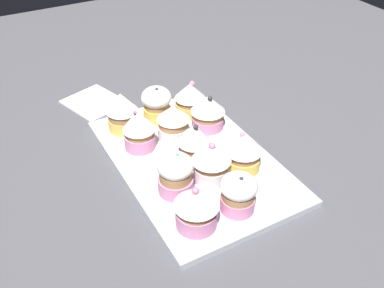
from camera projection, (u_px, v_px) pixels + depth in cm
name	position (u px, v px, depth cm)	size (l,w,h in cm)	color
ground_plane	(192.00, 169.00, 78.36)	(180.00, 180.00, 3.00)	#4C4C51
baking_tray	(192.00, 160.00, 77.09)	(38.83, 25.10, 1.20)	silver
cupcake_0	(122.00, 111.00, 81.42)	(6.06, 6.06, 7.75)	#EFC651
cupcake_1	(139.00, 129.00, 76.80)	(5.84, 5.84, 8.03)	pink
cupcake_2	(175.00, 174.00, 67.83)	(5.72, 5.72, 7.30)	pink
cupcake_3	(196.00, 206.00, 62.05)	(6.68, 6.68, 7.35)	pink
cupcake_4	(154.00, 104.00, 84.23)	(5.81, 5.81, 7.18)	#EFC651
cupcake_5	(172.00, 122.00, 79.50)	(5.99, 5.99, 6.79)	white
cupcake_6	(196.00, 141.00, 74.04)	(5.73, 5.73, 7.77)	pink
cupcake_7	(209.00, 162.00, 69.89)	(6.44, 6.44, 7.42)	white
cupcake_8	(237.00, 193.00, 64.73)	(5.66, 5.66, 6.66)	pink
cupcake_9	(190.00, 98.00, 86.32)	(6.08, 6.08, 6.99)	#EFC651
cupcake_10	(208.00, 111.00, 82.25)	(6.53, 6.53, 7.11)	pink
cupcake_11	(243.00, 152.00, 72.41)	(6.36, 6.36, 7.06)	#EFC651
napkin	(94.00, 102.00, 93.43)	(11.50, 10.05, 0.60)	white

